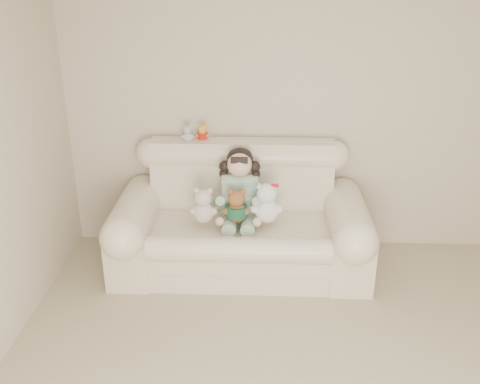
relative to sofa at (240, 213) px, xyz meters
name	(u,v)px	position (x,y,z in m)	size (l,w,h in m)	color
wall_back	(328,106)	(0.72, 0.50, 0.78)	(4.50, 4.50, 0.00)	beige
sofa	(240,213)	(0.00, 0.00, 0.00)	(2.10, 0.95, 1.03)	#FFEFCD
seated_child	(240,185)	(-0.01, 0.08, 0.22)	(0.38, 0.46, 0.63)	#286E3D
brown_teddy	(236,203)	(-0.03, -0.12, 0.15)	(0.21, 0.16, 0.33)	brown
white_cat	(267,199)	(0.21, -0.11, 0.19)	(0.26, 0.20, 0.40)	silver
cream_teddy	(203,202)	(-0.29, -0.14, 0.16)	(0.22, 0.17, 0.35)	beige
yellow_mini_bear	(202,131)	(-0.34, 0.38, 0.58)	(0.11, 0.09, 0.18)	#FFAD35
grey_mini_plush	(188,132)	(-0.46, 0.35, 0.59)	(0.12, 0.09, 0.18)	silver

